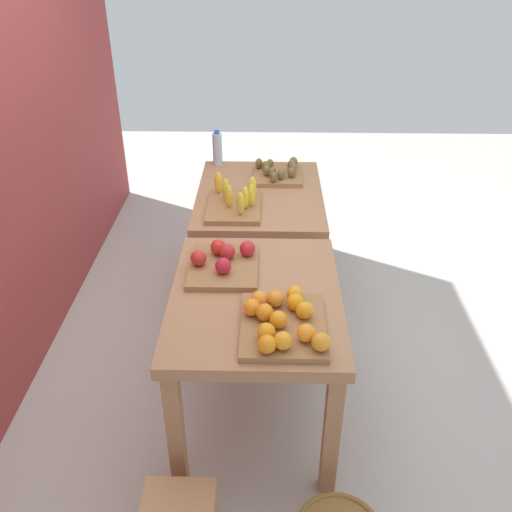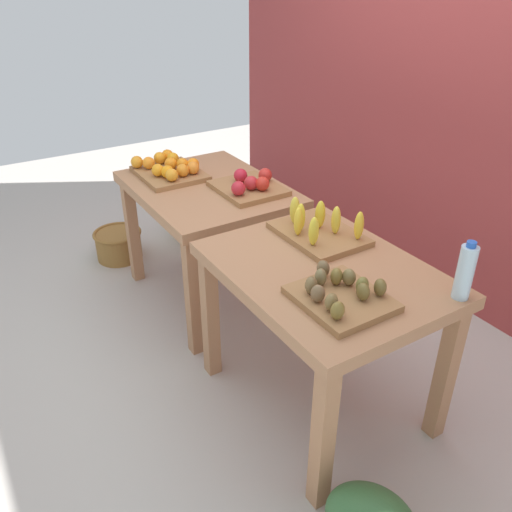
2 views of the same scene
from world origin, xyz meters
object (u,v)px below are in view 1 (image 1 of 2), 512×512
(orange_bin, at_px, (282,321))
(watermelon_pile, at_px, (291,221))
(display_table_left, at_px, (256,313))
(display_table_right, at_px, (260,208))
(banana_crate, at_px, (235,202))
(apple_bin, at_px, (223,262))
(kiwi_bin, at_px, (278,173))
(water_bottle, at_px, (217,149))

(orange_bin, relative_size, watermelon_pile, 0.64)
(display_table_left, bearing_deg, display_table_right, 0.00)
(banana_crate, bearing_deg, apple_bin, 178.19)
(display_table_right, xyz_separation_m, kiwi_bin, (0.24, -0.12, 0.15))
(display_table_right, xyz_separation_m, watermelon_pile, (0.84, -0.25, -0.53))
(water_bottle, bearing_deg, kiwi_bin, -118.13)
(kiwi_bin, bearing_deg, display_table_right, 154.02)
(watermelon_pile, bearing_deg, orange_bin, 176.57)
(kiwi_bin, relative_size, water_bottle, 1.48)
(display_table_left, height_order, banana_crate, banana_crate)
(kiwi_bin, bearing_deg, water_bottle, 61.87)
(apple_bin, relative_size, banana_crate, 0.91)
(orange_bin, height_order, kiwi_bin, orange_bin)
(display_table_right, xyz_separation_m, banana_crate, (-0.24, 0.14, 0.16))
(banana_crate, distance_m, kiwi_bin, 0.54)
(banana_crate, bearing_deg, display_table_right, -31.31)
(apple_bin, height_order, kiwi_bin, apple_bin)
(orange_bin, height_order, banana_crate, banana_crate)
(display_table_right, bearing_deg, display_table_left, 180.00)
(orange_bin, bearing_deg, kiwi_bin, 0.09)
(orange_bin, bearing_deg, banana_crate, 12.97)
(orange_bin, bearing_deg, apple_bin, 30.79)
(kiwi_bin, distance_m, water_bottle, 0.49)
(display_table_left, relative_size, banana_crate, 2.36)
(kiwi_bin, distance_m, watermelon_pile, 0.92)
(apple_bin, height_order, watermelon_pile, apple_bin)
(display_table_right, xyz_separation_m, apple_bin, (-0.90, 0.17, 0.15))
(display_table_right, height_order, banana_crate, banana_crate)
(display_table_right, distance_m, apple_bin, 0.93)
(apple_bin, xyz_separation_m, banana_crate, (0.67, -0.02, 0.01))
(display_table_left, xyz_separation_m, orange_bin, (-0.26, -0.12, 0.16))
(banana_crate, relative_size, watermelon_pile, 0.62)
(banana_crate, bearing_deg, display_table_left, -170.70)
(orange_bin, xyz_separation_m, apple_bin, (0.48, 0.28, -0.01))
(display_table_right, bearing_deg, water_bottle, 33.33)
(orange_bin, xyz_separation_m, banana_crate, (1.15, 0.26, -0.00))
(display_table_left, height_order, watermelon_pile, display_table_left)
(kiwi_bin, relative_size, watermelon_pile, 0.51)
(apple_bin, relative_size, kiwi_bin, 1.09)
(display_table_right, bearing_deg, banana_crate, 148.69)
(orange_bin, distance_m, banana_crate, 1.18)
(orange_bin, xyz_separation_m, kiwi_bin, (1.62, 0.00, -0.01))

